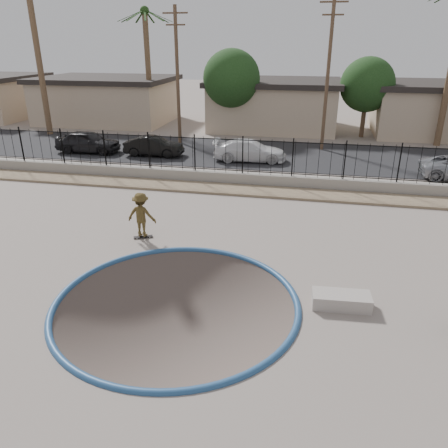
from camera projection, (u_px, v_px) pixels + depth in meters
name	position (u px, v px, depth m)	size (l,w,h in m)	color
ground	(247.00, 194.00, 24.52)	(120.00, 120.00, 2.20)	gray
bowl_pit	(177.00, 303.00, 12.37)	(6.84, 6.84, 1.80)	#4B3F39
coping_ring	(177.00, 303.00, 12.37)	(7.04, 7.04, 0.20)	navy
rock_strip	(239.00, 190.00, 21.55)	(42.00, 1.60, 0.11)	#968262
retaining_wall	(242.00, 179.00, 22.45)	(42.00, 0.45, 0.60)	gray
fence	(243.00, 156.00, 21.98)	(40.00, 0.04, 1.80)	black
street	(259.00, 153.00, 28.60)	(90.00, 8.00, 0.04)	black
house_west	(108.00, 99.00, 39.20)	(11.60, 8.60, 3.90)	tan
house_center	(274.00, 104.00, 36.41)	(10.60, 8.60, 3.90)	tan
palm_left	(33.00, 24.00, 31.39)	(2.30, 2.30, 11.30)	brown
palm_mid	(147.00, 43.00, 34.18)	(2.30, 2.30, 9.30)	brown
utility_pole_left	(177.00, 75.00, 29.70)	(1.70, 0.24, 9.00)	#473323
utility_pole_mid	(328.00, 73.00, 27.74)	(1.70, 0.24, 9.50)	#473323
street_tree_left	(232.00, 79.00, 32.95)	(4.32, 4.32, 6.36)	#473323
street_tree_mid	(367.00, 85.00, 32.12)	(3.96, 3.96, 5.83)	#473323
skater	(142.00, 217.00, 16.13)	(1.09, 0.63, 1.68)	brown
skateboard	(143.00, 237.00, 16.44)	(0.72, 0.45, 0.06)	black
concrete_ledge	(341.00, 300.00, 12.15)	(1.60, 0.70, 0.40)	#A49A91
car_a	(88.00, 142.00, 28.57)	(1.67, 4.16, 1.42)	black
car_b	(154.00, 146.00, 27.76)	(1.29, 3.71, 1.22)	black
car_c	(250.00, 150.00, 26.60)	(1.79, 4.40, 1.28)	white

